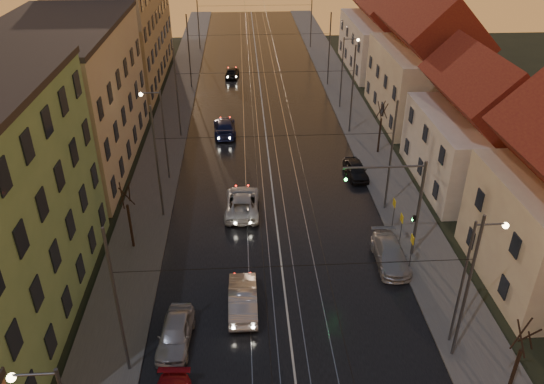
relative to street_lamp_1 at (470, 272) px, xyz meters
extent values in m
cube|color=black|center=(-9.10, 30.00, -4.87)|extent=(16.00, 120.00, 0.04)
cube|color=#4C4C4C|center=(-19.10, 30.00, -4.81)|extent=(4.00, 120.00, 0.15)
cube|color=#4C4C4C|center=(0.90, 30.00, -4.81)|extent=(4.00, 120.00, 0.15)
cube|color=gray|center=(-11.30, 30.00, -4.83)|extent=(0.06, 120.00, 0.03)
cube|color=gray|center=(-9.87, 30.00, -4.83)|extent=(0.06, 120.00, 0.03)
cube|color=gray|center=(-8.33, 30.00, -4.83)|extent=(0.06, 120.00, 0.03)
cube|color=gray|center=(-6.90, 30.00, -4.83)|extent=(0.06, 120.00, 0.03)
cube|color=#B7A68E|center=(-26.60, 24.00, 1.11)|extent=(10.00, 20.00, 12.00)
cube|color=tan|center=(-26.60, 48.00, 2.11)|extent=(10.00, 24.00, 14.00)
cube|color=beige|center=(7.90, 18.00, -1.89)|extent=(9.00, 12.00, 6.00)
pyramid|color=#5E1715|center=(7.90, 18.00, 2.71)|extent=(9.18, 12.24, 3.20)
cube|color=beige|center=(7.90, 33.00, -1.14)|extent=(9.00, 14.00, 7.50)
pyramid|color=#5E1715|center=(7.90, 33.00, 4.61)|extent=(9.18, 14.28, 4.00)
cube|color=beige|center=(7.90, 51.00, -1.64)|extent=(9.00, 16.00, 6.50)
pyramid|color=#5E1715|center=(7.90, 51.00, 3.36)|extent=(9.18, 16.32, 3.50)
cylinder|color=#595B60|center=(-17.70, -1.00, -0.39)|extent=(0.16, 0.16, 9.00)
cylinder|color=#595B60|center=(-0.50, -1.00, -0.39)|extent=(0.16, 0.16, 9.00)
cylinder|color=#595B60|center=(-17.70, 14.00, -0.39)|extent=(0.16, 0.16, 9.00)
cylinder|color=#595B60|center=(-0.50, 14.00, -0.39)|extent=(0.16, 0.16, 9.00)
cylinder|color=#595B60|center=(-17.70, 29.00, -0.39)|extent=(0.16, 0.16, 9.00)
cylinder|color=#595B60|center=(-0.50, 29.00, -0.39)|extent=(0.16, 0.16, 9.00)
cylinder|color=#595B60|center=(-17.70, 44.00, -0.39)|extent=(0.16, 0.16, 9.00)
cylinder|color=#595B60|center=(-0.50, 44.00, -0.39)|extent=(0.16, 0.16, 9.00)
cylinder|color=#595B60|center=(-17.70, 62.00, -0.39)|extent=(0.16, 0.16, 9.00)
cylinder|color=#595B60|center=(-0.50, 62.00, -0.39)|extent=(0.16, 0.16, 9.00)
cylinder|color=#595B60|center=(-18.70, -8.00, 2.91)|extent=(1.60, 0.10, 0.10)
sphere|color=#FFD88C|center=(-19.42, -8.00, 2.81)|extent=(0.32, 0.32, 0.32)
cylinder|color=#595B60|center=(-0.30, 0.00, -0.89)|extent=(0.14, 0.14, 8.00)
cylinder|color=#595B60|center=(0.50, 0.00, 2.91)|extent=(1.60, 0.10, 0.10)
sphere|color=#FFD88C|center=(1.22, 0.00, 2.81)|extent=(0.32, 0.32, 0.32)
cylinder|color=#595B60|center=(-17.90, 20.00, -0.89)|extent=(0.14, 0.14, 8.00)
cylinder|color=#595B60|center=(-18.70, 20.00, 2.91)|extent=(1.60, 0.10, 0.10)
sphere|color=#FFD88C|center=(-19.42, 20.00, 2.81)|extent=(0.32, 0.32, 0.32)
cylinder|color=#595B60|center=(-0.30, 36.00, -0.89)|extent=(0.14, 0.14, 8.00)
cylinder|color=#595B60|center=(0.50, 36.00, 2.91)|extent=(1.60, 0.10, 0.10)
sphere|color=#FFD88C|center=(1.22, 36.00, 2.81)|extent=(0.32, 0.32, 0.32)
cylinder|color=#595B60|center=(-0.10, 8.00, -1.29)|extent=(0.20, 0.20, 7.20)
cylinder|color=#595B60|center=(-2.70, 8.00, 2.01)|extent=(5.20, 0.14, 0.14)
imported|color=black|center=(-5.10, 8.00, 1.41)|extent=(0.15, 0.18, 0.90)
sphere|color=#19FF3F|center=(-5.10, 7.88, 1.26)|extent=(0.20, 0.20, 0.20)
cylinder|color=black|center=(-19.30, 10.00, -3.14)|extent=(0.18, 0.18, 3.50)
cylinder|color=black|center=(-19.07, 10.09, -0.59)|extent=(0.37, 0.92, 1.61)
cylinder|color=black|center=(-19.39, 10.23, -0.59)|extent=(0.91, 0.40, 1.61)
cylinder|color=black|center=(-19.54, 9.91, -0.59)|extent=(0.37, 0.92, 1.61)
cylinder|color=black|center=(-19.18, 9.78, -0.59)|extent=(0.84, 0.54, 1.62)
cylinder|color=black|center=(1.10, -4.00, -3.14)|extent=(0.18, 0.18, 3.50)
cylinder|color=black|center=(1.33, -3.91, -0.59)|extent=(0.37, 0.92, 1.61)
cylinder|color=black|center=(1.01, -3.77, -0.59)|extent=(0.91, 0.40, 1.61)
cylinder|color=black|center=(0.86, -4.09, -0.59)|extent=(0.37, 0.92, 1.61)
cylinder|color=black|center=(1.22, -4.22, -0.59)|extent=(0.84, 0.54, 1.62)
cylinder|color=black|center=(1.30, 24.00, -3.14)|extent=(0.18, 0.18, 3.50)
cylinder|color=black|center=(1.53, 24.09, -0.59)|extent=(0.37, 0.92, 1.61)
cylinder|color=black|center=(1.21, 24.23, -0.59)|extent=(0.91, 0.40, 1.61)
cylinder|color=black|center=(1.06, 23.91, -0.59)|extent=(0.37, 0.92, 1.61)
cylinder|color=black|center=(1.42, 23.78, -0.59)|extent=(0.84, 0.54, 1.62)
imported|color=#A5A5AB|center=(-11.71, 3.39, -4.10)|extent=(1.69, 4.78, 1.57)
imported|color=#B4B4B4|center=(-11.62, 14.39, -4.12)|extent=(2.79, 5.64, 1.54)
imported|color=#171C45|center=(-13.28, 29.41, -4.11)|extent=(2.45, 5.44, 1.55)
imported|color=black|center=(-12.65, 47.95, -4.21)|extent=(2.04, 4.12, 1.35)
imported|color=#A9A9AE|center=(-15.44, 0.80, -4.15)|extent=(2.05, 4.42, 1.46)
imported|color=#A4A5AA|center=(-1.84, 7.22, -4.18)|extent=(2.07, 4.92, 1.42)
imported|color=black|center=(-1.73, 19.49, -4.20)|extent=(1.89, 4.12, 1.37)
camera|label=1|loc=(-11.40, -20.76, 17.11)|focal=35.00mm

